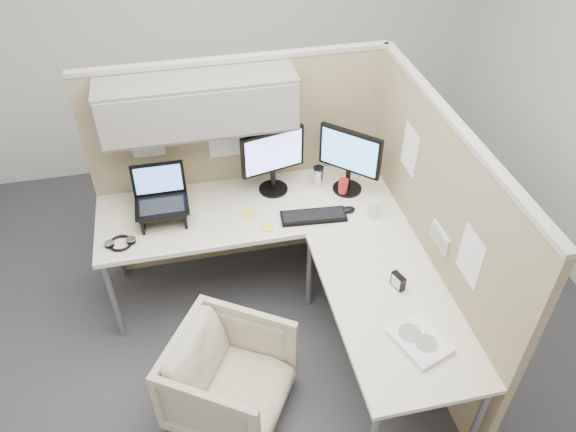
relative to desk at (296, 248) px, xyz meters
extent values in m
plane|color=#353539|center=(-0.12, -0.13, -0.69)|extent=(4.50, 4.50, 0.00)
cube|color=#9C8B66|center=(-0.22, 0.77, 0.11)|extent=(2.00, 0.05, 1.60)
cube|color=#A8A399|center=(-0.22, 0.77, 0.93)|extent=(2.00, 0.06, 0.03)
cube|color=slate|center=(-0.47, 0.62, 0.73)|extent=(1.20, 0.34, 0.34)
cube|color=gray|center=(-0.47, 0.45, 0.73)|extent=(1.18, 0.01, 0.30)
plane|color=white|center=(-0.82, 0.75, 0.46)|extent=(0.26, 0.00, 0.26)
plane|color=white|center=(-0.32, 0.75, 0.39)|extent=(0.26, 0.00, 0.26)
cube|color=#9C8B66|center=(0.78, -0.23, 0.11)|extent=(0.05, 2.00, 1.60)
cube|color=#A8A399|center=(0.78, -0.23, 0.93)|extent=(0.06, 2.00, 0.03)
cube|color=#A8A399|center=(0.78, 0.77, 0.11)|extent=(0.06, 0.06, 1.60)
cube|color=silver|center=(0.75, -0.38, 0.27)|extent=(0.02, 0.20, 0.12)
cube|color=gray|center=(0.73, -0.38, 0.27)|extent=(0.00, 0.16, 0.09)
plane|color=white|center=(0.75, 0.17, 0.51)|extent=(0.00, 0.26, 0.26)
plane|color=white|center=(0.75, -0.68, 0.41)|extent=(0.00, 0.26, 0.26)
cube|color=beige|center=(-0.22, 0.41, 0.03)|extent=(2.00, 0.68, 0.03)
cube|color=beige|center=(0.41, -0.58, 0.03)|extent=(0.68, 1.30, 0.03)
cube|color=white|center=(-0.22, 0.07, 0.03)|extent=(2.00, 0.02, 0.03)
cylinder|color=gray|center=(-1.17, 0.12, -0.34)|extent=(0.04, 0.04, 0.70)
cylinder|color=gray|center=(-1.17, 0.70, -0.34)|extent=(0.04, 0.04, 0.70)
cylinder|color=gray|center=(0.71, -1.18, -0.34)|extent=(0.04, 0.04, 0.70)
cylinder|color=gray|center=(0.13, 0.12, -0.34)|extent=(0.04, 0.04, 0.70)
imported|color=beige|center=(-0.52, -0.58, -0.36)|extent=(0.83, 0.85, 0.65)
cylinder|color=black|center=(-0.03, 0.56, 0.05)|extent=(0.20, 0.20, 0.02)
cylinder|color=black|center=(-0.03, 0.56, 0.13)|extent=(0.04, 0.04, 0.15)
cube|color=black|center=(-0.03, 0.56, 0.36)|extent=(0.44, 0.14, 0.30)
cube|color=#899DEE|center=(-0.03, 0.54, 0.36)|extent=(0.39, 0.10, 0.26)
cylinder|color=black|center=(0.47, 0.45, 0.05)|extent=(0.20, 0.20, 0.02)
cylinder|color=black|center=(0.47, 0.45, 0.13)|extent=(0.04, 0.04, 0.15)
cube|color=black|center=(0.47, 0.45, 0.36)|extent=(0.34, 0.33, 0.30)
cube|color=#5AADF4|center=(0.45, 0.44, 0.36)|extent=(0.29, 0.28, 0.26)
cube|color=black|center=(-0.78, 0.38, 0.15)|extent=(0.30, 0.24, 0.01)
cube|color=black|center=(-0.92, 0.38, 0.10)|extent=(0.02, 0.22, 0.12)
cube|color=black|center=(-0.65, 0.38, 0.10)|extent=(0.02, 0.22, 0.12)
cube|color=black|center=(-0.78, 0.38, 0.17)|extent=(0.33, 0.24, 0.02)
cube|color=black|center=(-0.78, 0.52, 0.28)|extent=(0.33, 0.06, 0.21)
cube|color=#598CF2|center=(-0.78, 0.52, 0.28)|extent=(0.29, 0.04, 0.17)
cube|color=black|center=(0.16, 0.21, 0.05)|extent=(0.44, 0.18, 0.02)
ellipsoid|color=black|center=(0.40, 0.22, 0.06)|extent=(0.10, 0.06, 0.03)
cylinder|color=silver|center=(0.28, 0.54, 0.12)|extent=(0.07, 0.07, 0.15)
cylinder|color=black|center=(0.28, 0.54, 0.19)|extent=(0.07, 0.07, 0.01)
cylinder|color=silver|center=(0.55, 0.14, 0.10)|extent=(0.07, 0.07, 0.12)
cylinder|color=#B21E1E|center=(0.42, 0.41, 0.10)|extent=(0.07, 0.07, 0.12)
cube|color=yellow|center=(-0.24, 0.35, 0.05)|extent=(0.09, 0.09, 0.01)
cube|color=yellow|center=(-0.14, 0.17, 0.05)|extent=(0.09, 0.09, 0.01)
torus|color=black|center=(-1.06, 0.22, 0.05)|extent=(0.16, 0.16, 0.02)
cylinder|color=black|center=(-1.13, 0.22, 0.06)|extent=(0.06, 0.06, 0.03)
cylinder|color=black|center=(-1.00, 0.22, 0.06)|extent=(0.06, 0.06, 0.03)
cube|color=white|center=(0.45, -0.88, 0.06)|extent=(0.30, 0.34, 0.03)
cylinder|color=silver|center=(0.47, -0.91, 0.07)|extent=(0.12, 0.12, 0.00)
cylinder|color=silver|center=(0.41, -0.83, 0.08)|extent=(0.12, 0.12, 0.00)
cube|color=black|center=(0.48, -0.48, 0.09)|extent=(0.06, 0.10, 0.09)
cube|color=white|center=(0.46, -0.49, 0.09)|extent=(0.03, 0.07, 0.07)
camera|label=1|loc=(-0.60, -2.47, 2.41)|focal=35.00mm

